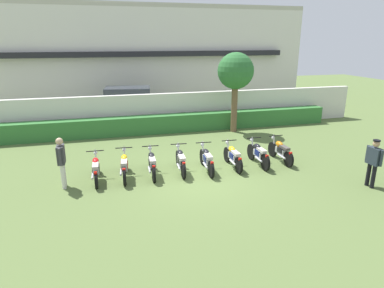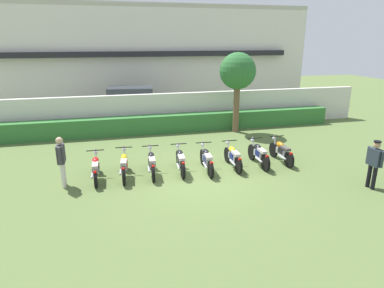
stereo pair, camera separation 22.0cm
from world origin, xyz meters
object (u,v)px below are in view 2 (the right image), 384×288
at_px(parked_car, 134,102).
at_px(motorcycle_in_row_1, 124,165).
at_px(motorcycle_in_row_2, 152,163).
at_px(motorcycle_in_row_4, 207,159).
at_px(motorcycle_in_row_0, 96,168).
at_px(tree_near_inspector, 238,72).
at_px(motorcycle_in_row_6, 259,154).
at_px(motorcycle_in_row_7, 281,151).
at_px(motorcycle_in_row_5, 233,156).
at_px(officer_0, 374,161).
at_px(inspector_person, 61,158).
at_px(motorcycle_in_row_3, 180,160).

relative_size(parked_car, motorcycle_in_row_1, 2.44).
relative_size(motorcycle_in_row_2, motorcycle_in_row_4, 0.96).
xyz_separation_m(motorcycle_in_row_0, motorcycle_in_row_1, (0.96, 0.01, 0.01)).
distance_m(motorcycle_in_row_0, motorcycle_in_row_4, 3.94).
distance_m(tree_near_inspector, motorcycle_in_row_6, 5.62).
distance_m(tree_near_inspector, motorcycle_in_row_7, 5.45).
xyz_separation_m(motorcycle_in_row_5, officer_0, (3.74, -2.81, 0.50)).
distance_m(motorcycle_in_row_2, motorcycle_in_row_6, 4.12).
xyz_separation_m(motorcycle_in_row_0, motorcycle_in_row_2, (1.93, 0.00, 0.01)).
bearing_deg(motorcycle_in_row_1, tree_near_inspector, -46.52).
height_order(motorcycle_in_row_1, motorcycle_in_row_5, motorcycle_in_row_1).
xyz_separation_m(motorcycle_in_row_6, inspector_person, (-7.07, -0.24, 0.55)).
bearing_deg(motorcycle_in_row_5, inspector_person, 93.08).
relative_size(motorcycle_in_row_4, motorcycle_in_row_5, 1.06).
bearing_deg(motorcycle_in_row_7, motorcycle_in_row_4, 92.49).
bearing_deg(motorcycle_in_row_3, motorcycle_in_row_7, -85.25).
height_order(motorcycle_in_row_0, motorcycle_in_row_4, motorcycle_in_row_4).
relative_size(motorcycle_in_row_1, motorcycle_in_row_6, 1.02).
bearing_deg(motorcycle_in_row_2, motorcycle_in_row_5, -87.95).
relative_size(motorcycle_in_row_1, motorcycle_in_row_3, 1.06).
bearing_deg(motorcycle_in_row_2, motorcycle_in_row_7, -86.28).
xyz_separation_m(parked_car, motorcycle_in_row_5, (2.93, -9.62, -0.49)).
height_order(motorcycle_in_row_0, motorcycle_in_row_3, motorcycle_in_row_3).
xyz_separation_m(motorcycle_in_row_1, motorcycle_in_row_5, (4.03, -0.06, -0.01)).
height_order(tree_near_inspector, motorcycle_in_row_6, tree_near_inspector).
distance_m(motorcycle_in_row_4, motorcycle_in_row_5, 1.06).
relative_size(motorcycle_in_row_5, motorcycle_in_row_6, 0.97).
xyz_separation_m(motorcycle_in_row_0, motorcycle_in_row_7, (7.07, 0.06, 0.01)).
height_order(motorcycle_in_row_1, motorcycle_in_row_6, motorcycle_in_row_6).
xyz_separation_m(motorcycle_in_row_5, motorcycle_in_row_6, (1.05, 0.01, 0.01)).
bearing_deg(motorcycle_in_row_3, motorcycle_in_row_5, -87.46).
bearing_deg(motorcycle_in_row_2, motorcycle_in_row_1, 92.68).
relative_size(motorcycle_in_row_2, motorcycle_in_row_7, 1.01).
height_order(motorcycle_in_row_0, motorcycle_in_row_2, motorcycle_in_row_2).
height_order(tree_near_inspector, inspector_person, tree_near_inspector).
bearing_deg(motorcycle_in_row_3, motorcycle_in_row_6, -86.90).
xyz_separation_m(motorcycle_in_row_1, motorcycle_in_row_6, (5.09, -0.05, 0.00)).
xyz_separation_m(motorcycle_in_row_5, motorcycle_in_row_7, (2.07, 0.11, 0.00)).
distance_m(parked_car, inspector_person, 10.33).
distance_m(motorcycle_in_row_5, motorcycle_in_row_6, 1.05).
bearing_deg(tree_near_inspector, motorcycle_in_row_7, -89.05).
distance_m(motorcycle_in_row_4, officer_0, 5.55).
relative_size(motorcycle_in_row_0, officer_0, 1.14).
bearing_deg(motorcycle_in_row_0, motorcycle_in_row_7, -89.04).
bearing_deg(motorcycle_in_row_4, motorcycle_in_row_7, -83.52).
height_order(motorcycle_in_row_4, inspector_person, inspector_person).
bearing_deg(parked_car, motorcycle_in_row_4, -70.79).
bearing_deg(inspector_person, officer_0, -14.78).
height_order(motorcycle_in_row_0, motorcycle_in_row_1, motorcycle_in_row_1).
xyz_separation_m(inspector_person, officer_0, (9.76, -2.57, -0.06)).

